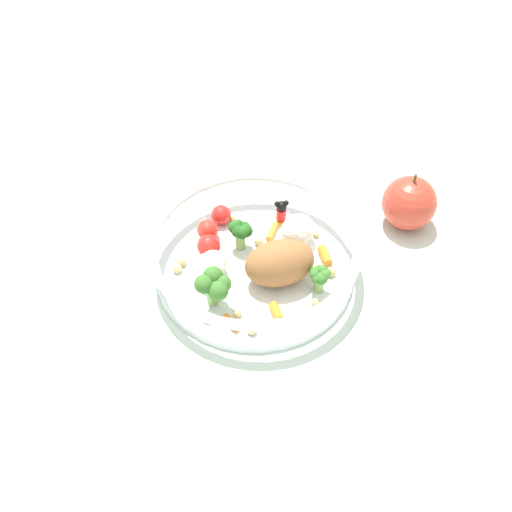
{
  "coord_description": "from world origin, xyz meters",
  "views": [
    {
      "loc": [
        -0.4,
        -0.36,
        0.61
      ],
      "look_at": [
        0.01,
        -0.0,
        0.03
      ],
      "focal_mm": 45.42,
      "sensor_mm": 36.0,
      "label": 1
    }
  ],
  "objects": [
    {
      "name": "loose_apple",
      "position": [
        0.21,
        -0.09,
        0.04
      ],
      "size": [
        0.07,
        0.07,
        0.08
      ],
      "color": "#BC3828",
      "rests_on": "ground_plane"
    },
    {
      "name": "ground_plane",
      "position": [
        0.0,
        0.0,
        0.0
      ],
      "size": [
        2.4,
        2.4,
        0.0
      ],
      "primitive_type": "plane",
      "color": "silver"
    },
    {
      "name": "food_container",
      "position": [
        0.01,
        -0.0,
        0.03
      ],
      "size": [
        0.26,
        0.26,
        0.07
      ],
      "color": "white",
      "rests_on": "ground_plane"
    }
  ]
}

